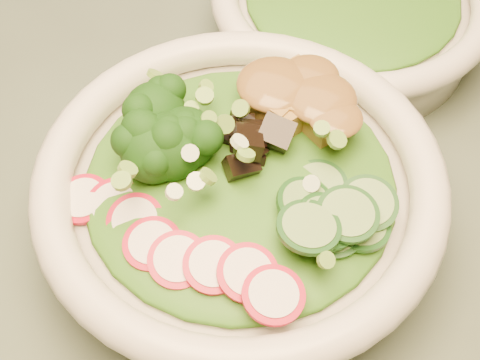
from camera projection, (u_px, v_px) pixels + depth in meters
The scene contains 10 objects.
salad_bowl at pixel (240, 197), 0.47m from camera, with size 0.28×0.28×0.08m.
side_bowl at pixel (350, 11), 0.59m from camera, with size 0.25×0.25×0.07m.
lettuce_bed at pixel (240, 179), 0.45m from camera, with size 0.21×0.21×0.03m, color #216014.
broccoli_florets at pixel (158, 126), 0.46m from camera, with size 0.08×0.07×0.05m, color black, non-canonical shape.
radish_slices at pixel (184, 254), 0.41m from camera, with size 0.12×0.04×0.02m, color #B40D27, non-canonical shape.
cucumber_slices at pixel (330, 215), 0.42m from camera, with size 0.07×0.07×0.04m, color #77A35A, non-canonical shape.
mushroom_heap at pixel (250, 153), 0.45m from camera, with size 0.07×0.07×0.04m, color black, non-canonical shape.
tofu_cubes at pixel (292, 106), 0.48m from camera, with size 0.09×0.06×0.04m, color olive, non-canonical shape.
peanut_sauce at pixel (293, 93), 0.46m from camera, with size 0.07×0.06×0.02m, color brown.
scallion_garnish at pixel (240, 156), 0.43m from camera, with size 0.20×0.20×0.03m, color #6A9D37, non-canonical shape.
Camera 1 is at (0.10, -0.18, 1.18)m, focal length 50.00 mm.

